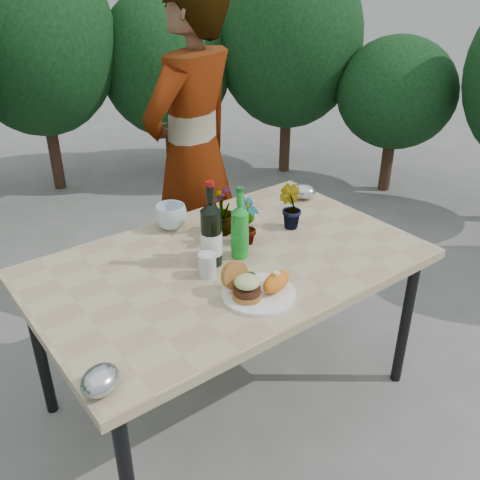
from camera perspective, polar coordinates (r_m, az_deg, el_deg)
ground at (r=2.69m, az=-1.07°, el=-16.02°), size 80.00×80.00×0.00m
patio_table at (r=2.26m, az=-1.23°, el=-3.41°), size 1.60×1.00×0.75m
shrub_hedge at (r=3.48m, az=-18.87°, el=14.70°), size 6.88×5.03×2.19m
dinner_plate at (r=2.01m, az=2.00°, el=-5.76°), size 0.28×0.28×0.01m
burger_stack at (r=1.96m, az=0.42°, el=-4.78°), size 0.11×0.16×0.11m
sweet_potato at (r=2.01m, az=3.88°, el=-4.44°), size 0.17×0.12×0.06m
grilled_veg at (r=2.07m, az=0.75°, el=-3.99°), size 0.08×0.05×0.03m
wine_bottle at (r=2.15m, az=-3.08°, el=0.58°), size 0.09×0.09×0.36m
sparkling_water at (r=2.21m, az=-0.02°, el=0.87°), size 0.08×0.08×0.31m
plastic_cup at (r=2.11m, az=-3.52°, el=-2.66°), size 0.07×0.07×0.09m
seedling_left at (r=2.30m, az=0.85°, el=2.19°), size 0.15×0.14×0.23m
seedling_mid at (r=2.47m, az=5.36°, el=3.52°), size 0.11×0.12×0.20m
seedling_right at (r=2.40m, az=-2.00°, el=3.20°), size 0.18×0.18×0.23m
blue_bowl at (r=2.49m, az=-7.38°, el=2.48°), size 0.15×0.15×0.11m
foil_packet_left at (r=1.66m, az=-14.66°, el=-14.25°), size 0.17×0.16×0.08m
foil_packet_right at (r=2.80m, az=6.74°, el=5.17°), size 0.16×0.17×0.08m
person at (r=2.90m, az=-5.02°, el=8.84°), size 0.78×0.64×1.84m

